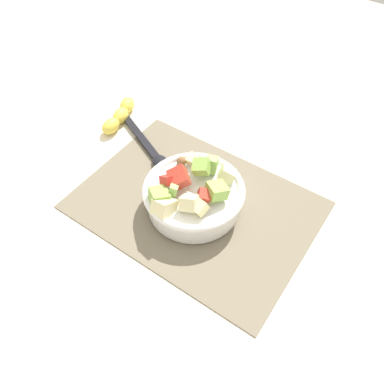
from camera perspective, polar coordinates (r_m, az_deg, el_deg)
name	(u,v)px	position (r m, az deg, el deg)	size (l,w,h in m)	color
ground_plane	(196,205)	(0.86, 0.51, -1.93)	(2.40, 2.40, 0.00)	silver
placemat	(196,204)	(0.86, 0.51, -1.80)	(0.50, 0.36, 0.01)	#756B56
salad_bowl	(192,194)	(0.83, -0.03, -0.27)	(0.21, 0.21, 0.10)	white
serving_spoon	(152,151)	(0.97, -5.80, 5.90)	(0.22, 0.12, 0.01)	black
banana_whole	(120,115)	(1.07, -10.34, 10.78)	(0.07, 0.15, 0.04)	yellow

